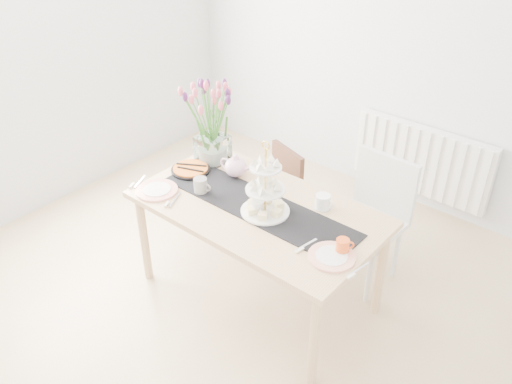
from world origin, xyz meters
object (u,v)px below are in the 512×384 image
Objects in this scene: cream_jug at (323,202)px; mug_orange at (342,246)px; dining_table at (258,216)px; cake_stand at (265,196)px; tulip_vase at (211,110)px; mug_grey at (200,186)px; chair_white at (373,211)px; plate_left at (157,190)px; radiator at (421,160)px; tart_tin at (191,170)px; chair_brown at (277,189)px; teapot at (236,167)px; plate_right at (332,257)px; mug_white at (258,208)px.

cream_jug reaches higher than mug_orange.
cake_stand is at bearing -18.45° from dining_table.
mug_grey is at bearing -57.49° from tulip_vase.
chair_white is 1.50m from plate_left.
mug_grey is at bearing -111.38° from radiator.
plate_left is (0.01, -0.32, -0.01)m from tart_tin.
chair_brown is at bearing 63.82° from tart_tin.
chair_white is at bearing -83.13° from radiator.
chair_brown is at bearing 82.53° from teapot.
teapot is 0.89× the size of plate_left.
plate_right is at bearing -20.30° from chair_brown.
cream_jug is at bearing 14.69° from mug_grey.
cake_stand reaches higher than radiator.
mug_white is at bearing 130.81° from mug_orange.
mug_orange reaches higher than chair_brown.
chair_white is at bearing 54.36° from mug_orange.
radiator is 11.29× the size of mug_grey.
mug_white reaches higher than dining_table.
radiator is 0.75× the size of dining_table.
tart_tin is at bearing -145.84° from chair_white.
chair_brown is at bearing 73.85° from mug_grey.
cake_stand is (0.08, -0.03, 0.21)m from dining_table.
chair_white is (0.13, -1.05, 0.10)m from radiator.
cake_stand is (-0.38, -0.73, 0.33)m from chair_white.
teapot is 0.56m from plate_left.
chair_brown is 0.87m from tulip_vase.
mug_orange is 0.09m from plate_right.
cream_jug is 0.49m from plate_right.
mug_grey is 0.45m from mug_white.
chair_brown is 2.79× the size of plate_right.
chair_brown is 8.26× the size of mug_white.
tart_tin is (-0.64, 0.03, 0.09)m from dining_table.
mug_white reaches higher than tart_tin.
mug_white is at bearing -131.70° from cream_jug.
radiator is 2.29m from plate_left.
tulip_vase is 0.83m from mug_white.
chair_brown reaches higher than dining_table.
mug_orange is (1.06, 0.06, -0.01)m from mug_grey.
dining_table is at bearing -21.35° from tulip_vase.
plate_left is (-1.30, -0.24, -0.04)m from mug_orange.
teapot is 2.33× the size of mug_grey.
chair_brown is 0.91m from cake_stand.
chair_brown is 1.27m from mug_orange.
plate_left is (-0.68, -0.23, -0.04)m from mug_white.
cake_stand reaches higher than plate_right.
dining_table is 0.22m from cake_stand.
tulip_vase is 7.93× the size of mug_white.
radiator is at bearing 81.86° from cake_stand.
tart_tin is (-0.01, -0.22, -0.39)m from tulip_vase.
plate_right is at bearing -155.18° from mug_orange.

